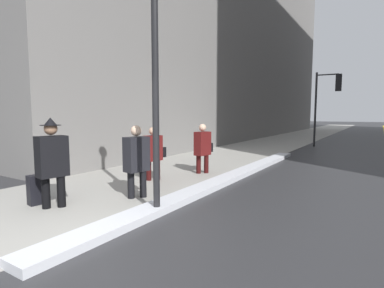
{
  "coord_description": "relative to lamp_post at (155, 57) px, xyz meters",
  "views": [
    {
      "loc": [
        3.58,
        -2.32,
        1.79
      ],
      "look_at": [
        -0.4,
        4.0,
        1.05
      ],
      "focal_mm": 28.0,
      "sensor_mm": 36.0,
      "label": 1
    }
  ],
  "objects": [
    {
      "name": "pedestrian_in_fedora",
      "position": [
        -1.86,
        -0.81,
        -1.83
      ],
      "size": [
        0.4,
        0.58,
        1.73
      ],
      "rotation": [
        0.0,
        0.0,
        -1.74
      ],
      "color": "black",
      "rests_on": "ground"
    },
    {
      "name": "ground_plane",
      "position": [
        -0.23,
        -1.81,
        -2.78
      ],
      "size": [
        160.0,
        160.0,
        0.0
      ],
      "primitive_type": "plane",
      "color": "#2D2D30"
    },
    {
      "name": "pedestrian_with_shoulder_bag",
      "position": [
        -1.8,
        2.1,
        -1.98
      ],
      "size": [
        0.35,
        0.7,
        1.45
      ],
      "rotation": [
        0.0,
        0.0,
        -1.74
      ],
      "color": "#340C0C",
      "rests_on": "ground"
    },
    {
      "name": "traffic_light_near",
      "position": [
        0.91,
        13.71,
        0.17
      ],
      "size": [
        1.31,
        0.33,
        4.08
      ],
      "rotation": [
        0.0,
        0.0,
        0.06
      ],
      "color": "black",
      "rests_on": "ground"
    },
    {
      "name": "snow_bank_curb",
      "position": [
        -0.07,
        3.17,
        -2.71
      ],
      "size": [
        0.51,
        11.35,
        0.13
      ],
      "color": "silver",
      "rests_on": "ground"
    },
    {
      "name": "lamp_post",
      "position": [
        0.0,
        0.0,
        0.0
      ],
      "size": [
        0.28,
        0.28,
        4.61
      ],
      "color": "black",
      "rests_on": "ground"
    },
    {
      "name": "pedestrian_trailing",
      "position": [
        -1.15,
        3.64,
        -1.94
      ],
      "size": [
        0.37,
        0.72,
        1.51
      ],
      "rotation": [
        0.0,
        0.0,
        -1.74
      ],
      "color": "#340C0C",
      "rests_on": "ground"
    },
    {
      "name": "rolling_suitcase",
      "position": [
        -2.34,
        -0.83,
        -2.48
      ],
      "size": [
        0.28,
        0.39,
        0.95
      ],
      "rotation": [
        0.0,
        0.0,
        -1.74
      ],
      "color": "black",
      "rests_on": "ground"
    },
    {
      "name": "pedestrian_in_glasses",
      "position": [
        -0.99,
        0.56,
        -1.91
      ],
      "size": [
        0.38,
        0.55,
        1.56
      ],
      "rotation": [
        0.0,
        0.0,
        -1.74
      ],
      "color": "black",
      "rests_on": "ground"
    },
    {
      "name": "sidewalk_slab",
      "position": [
        -2.23,
        13.19,
        -2.77
      ],
      "size": [
        4.0,
        80.0,
        0.01
      ],
      "color": "#9E9B93",
      "rests_on": "ground"
    },
    {
      "name": "building_facade_left",
      "position": [
        -7.23,
        18.19,
        5.18
      ],
      "size": [
        6.0,
        36.0,
        15.93
      ],
      "color": "slate",
      "rests_on": "ground"
    }
  ]
}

